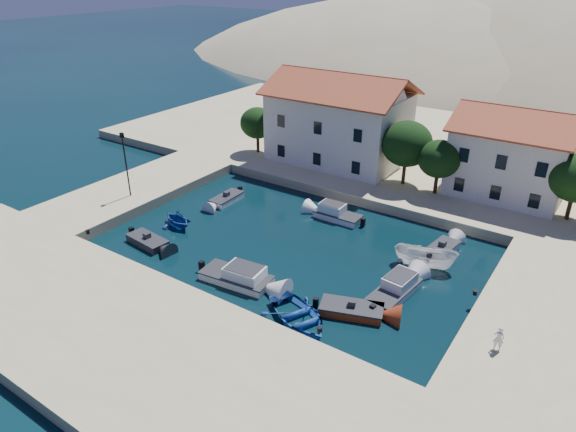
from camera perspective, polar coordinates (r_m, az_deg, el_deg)
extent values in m
plane|color=black|center=(35.94, -8.37, -9.97)|extent=(400.00, 400.00, 0.00)
cube|color=#C2B485|center=(32.51, -15.68, -14.20)|extent=(52.00, 12.00, 1.00)
cube|color=#C2B485|center=(37.06, 28.65, -11.21)|extent=(11.00, 20.00, 1.00)
cube|color=#C2B485|center=(54.03, -16.43, 2.80)|extent=(8.00, 20.00, 1.00)
cube|color=#C2B485|center=(64.94, 16.05, 6.81)|extent=(80.00, 36.00, 1.00)
ellipsoid|color=tan|center=(140.41, 20.31, 7.69)|extent=(198.00, 126.00, 72.00)
cube|color=beige|center=(57.80, 5.64, 9.79)|extent=(14.00, 9.00, 7.50)
pyramid|color=maroon|center=(56.62, 5.86, 14.50)|extent=(14.70, 9.45, 2.20)
cube|color=beige|center=(53.22, 23.43, 5.67)|extent=(10.00, 8.00, 6.50)
pyramid|color=maroon|center=(52.06, 24.24, 9.93)|extent=(10.50, 8.40, 1.80)
cylinder|color=#382314|center=(60.83, -3.37, 8.25)|extent=(0.36, 0.36, 2.50)
ellipsoid|color=black|center=(60.17, -3.42, 10.29)|extent=(4.00, 4.00, 3.60)
cylinder|color=#382314|center=(52.82, 12.79, 5.05)|extent=(0.36, 0.36, 3.00)
ellipsoid|color=black|center=(51.92, 13.08, 7.82)|extent=(5.00, 5.00, 4.50)
cylinder|color=#382314|center=(51.42, 16.14, 3.76)|extent=(0.36, 0.36, 2.50)
ellipsoid|color=black|center=(50.63, 16.45, 6.10)|extent=(4.00, 4.00, 3.60)
cylinder|color=#382314|center=(50.46, 28.84, 1.11)|extent=(0.36, 0.36, 2.75)
cylinder|color=black|center=(50.52, -17.52, 5.30)|extent=(0.14, 0.14, 6.00)
cube|color=black|center=(49.59, -17.99, 8.53)|extent=(0.35, 0.25, 0.45)
cylinder|color=black|center=(45.43, -21.36, -1.68)|extent=(0.36, 0.36, 0.30)
cylinder|color=black|center=(31.89, 3.53, -12.48)|extent=(0.36, 0.36, 0.30)
cylinder|color=black|center=(37.13, 20.09, -8.02)|extent=(0.36, 0.36, 0.30)
cube|color=#2D2E31|center=(44.33, -15.32, -2.75)|extent=(3.90, 2.05, 0.90)
cube|color=#2D2E31|center=(44.17, -15.37, -2.38)|extent=(3.99, 2.09, 0.10)
cube|color=#2D2E31|center=(44.07, -15.40, -2.13)|extent=(0.55, 0.55, 0.50)
cube|color=white|center=(38.18, -5.75, -6.92)|extent=(5.44, 2.77, 0.90)
cube|color=#2D2E31|center=(38.01, -5.78, -6.51)|extent=(5.56, 2.83, 0.10)
cube|color=white|center=(37.81, -5.80, -6.03)|extent=(2.95, 2.18, 0.90)
imported|color=#1B4699|center=(34.38, 1.14, -11.55)|extent=(6.51, 5.77, 1.12)
cube|color=maroon|center=(35.11, 7.07, -10.35)|extent=(4.46, 3.09, 0.90)
cube|color=#2D2E31|center=(34.92, 7.10, -9.91)|extent=(4.56, 3.15, 0.10)
cube|color=#2D2E31|center=(34.79, 7.12, -9.62)|extent=(0.64, 0.64, 0.50)
cube|color=white|center=(37.21, 11.70, -8.38)|extent=(2.43, 4.90, 0.90)
cube|color=#2D2E31|center=(37.03, 11.74, -7.96)|extent=(2.48, 5.02, 0.10)
cube|color=white|center=(36.83, 11.79, -7.49)|extent=(1.89, 2.66, 0.90)
imported|color=white|center=(41.18, 14.89, -5.49)|extent=(5.09, 2.86, 1.85)
cube|color=white|center=(43.37, 16.69, -3.63)|extent=(2.10, 3.68, 0.90)
cube|color=#2D2E31|center=(43.21, 16.74, -3.25)|extent=(2.15, 3.77, 0.10)
cube|color=#2D2E31|center=(43.11, 16.78, -3.00)|extent=(0.56, 0.56, 0.50)
imported|color=#1B4699|center=(46.82, -12.12, -1.09)|extent=(3.93, 3.59, 1.77)
cube|color=white|center=(50.72, -6.81, 1.87)|extent=(1.71, 3.65, 0.90)
cube|color=#2D2E31|center=(50.59, -6.83, 2.21)|extent=(1.75, 3.74, 0.10)
cube|color=#2D2E31|center=(50.50, -6.85, 2.44)|extent=(0.52, 0.52, 0.50)
cube|color=white|center=(47.09, 5.54, -0.08)|extent=(4.26, 1.81, 0.90)
cube|color=#2D2E31|center=(46.94, 5.56, 0.28)|extent=(4.36, 1.85, 0.10)
cube|color=white|center=(46.78, 5.57, 0.69)|extent=(2.26, 1.54, 0.90)
imported|color=white|center=(32.55, 22.38, -12.45)|extent=(0.64, 0.49, 1.57)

